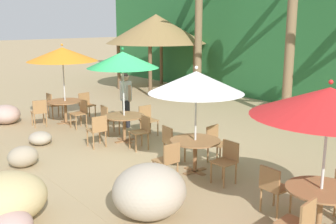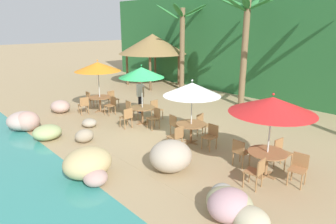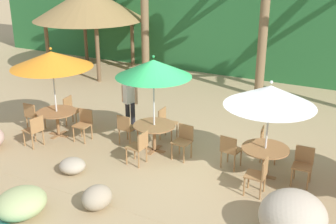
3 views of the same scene
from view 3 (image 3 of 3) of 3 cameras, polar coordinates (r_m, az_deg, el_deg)
ground_plane at (r=10.96m, az=3.01°, el=-6.58°), size 120.00×120.00×0.00m
terrace_deck at (r=10.96m, az=3.01°, el=-6.56°), size 18.00×5.20×0.01m
foliage_backdrop at (r=18.43m, az=15.24°, el=13.80°), size 28.00×2.40×6.00m
rock_seawall at (r=8.19m, az=-1.71°, el=-13.97°), size 12.21×3.36×0.92m
umbrella_orange at (r=12.11m, az=-15.12°, el=6.71°), size 2.22×2.22×2.56m
dining_table_orange at (r=12.58m, az=-14.44°, el=-0.43°), size 1.10×1.10×0.74m
chair_orange_seaward at (r=12.19m, az=-11.02°, el=-1.36°), size 0.44×0.44×0.87m
chair_orange_inland at (r=13.32m, az=-12.66°, el=0.45°), size 0.47×0.46×0.87m
chair_orange_left at (r=13.13m, az=-17.41°, el=-0.32°), size 0.43×0.44×0.87m
chair_orange_right at (r=12.08m, az=-17.17°, el=-2.16°), size 0.48×0.48×0.87m
umbrella_green at (r=10.74m, az=-1.93°, el=5.78°), size 1.92×1.92×2.58m
dining_table_green at (r=11.27m, az=-1.83°, el=-2.28°), size 1.10×1.10×0.74m
chair_green_seaward at (r=10.95m, az=2.08°, el=-3.59°), size 0.47×0.47×0.87m
chair_green_inland at (r=12.05m, az=-0.31°, el=-1.23°), size 0.44×0.43×0.87m
chair_green_left at (r=11.71m, az=-5.53°, el=-2.01°), size 0.45×0.46×0.87m
chair_green_right at (r=10.62m, az=-3.80°, el=-4.44°), size 0.44×0.44×0.87m
umbrella_white at (r=9.73m, az=13.34°, el=2.11°), size 2.05×2.05×2.36m
dining_table_white at (r=10.25m, az=12.69°, el=-5.29°), size 1.10×1.10×0.74m
chair_white_seaward at (r=10.25m, az=17.40°, el=-6.41°), size 0.43×0.44×0.87m
chair_white_inland at (r=11.07m, az=12.81°, el=-3.86°), size 0.48×0.47×0.87m
chair_white_left at (r=10.52m, az=8.18°, el=-4.88°), size 0.47×0.48×0.87m
chair_white_right at (r=9.54m, az=11.98°, el=-8.00°), size 0.44×0.43×0.87m
palapa_hut at (r=18.91m, az=-10.45°, el=13.88°), size 4.70×4.70×3.54m
waiter_in_white at (r=12.48m, az=-5.07°, el=1.80°), size 0.52×0.39×1.70m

